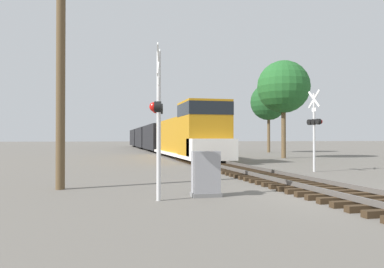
% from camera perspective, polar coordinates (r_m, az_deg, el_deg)
% --- Properties ---
extents(ground_plane, '(400.00, 400.00, 0.00)m').
position_cam_1_polar(ground_plane, '(12.09, 21.68, -8.92)').
color(ground_plane, '#666059').
extents(rail_track_bed, '(2.60, 160.00, 0.31)m').
position_cam_1_polar(rail_track_bed, '(12.07, 21.67, -8.28)').
color(rail_track_bed, '#382819').
rests_on(rail_track_bed, ground).
extents(freight_train, '(3.09, 60.30, 4.35)m').
position_cam_1_polar(freight_train, '(52.10, -5.65, -0.54)').
color(freight_train, '#B77A14').
rests_on(freight_train, ground).
extents(crossing_signal_near, '(0.49, 1.01, 4.35)m').
position_cam_1_polar(crossing_signal_near, '(10.53, -5.24, 3.25)').
color(crossing_signal_near, silver).
rests_on(crossing_signal_near, ground).
extents(crossing_signal_far, '(0.41, 1.01, 4.25)m').
position_cam_1_polar(crossing_signal_far, '(20.48, 18.17, 1.41)').
color(crossing_signal_far, silver).
rests_on(crossing_signal_far, ground).
extents(relay_cabinet, '(0.87, 0.52, 1.36)m').
position_cam_1_polar(relay_cabinet, '(11.27, 2.12, -6.15)').
color(relay_cabinet, slate).
rests_on(relay_cabinet, ground).
extents(utility_pole, '(1.80, 0.31, 8.11)m').
position_cam_1_polar(utility_pole, '(13.77, -19.38, 9.51)').
color(utility_pole, brown).
rests_on(utility_pole, ground).
extents(tree_far_right, '(4.63, 4.63, 8.62)m').
position_cam_1_polar(tree_far_right, '(34.26, 13.76, 6.95)').
color(tree_far_right, brown).
rests_on(tree_far_right, ground).
extents(tree_mid_background, '(4.50, 4.50, 8.50)m').
position_cam_1_polar(tree_mid_background, '(47.41, 11.59, 4.78)').
color(tree_mid_background, brown).
rests_on(tree_mid_background, ground).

